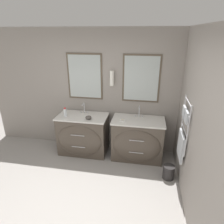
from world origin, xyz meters
The scene contains 11 objects.
ground_plane centered at (0.00, 0.00, 0.00)m, with size 16.00×16.00×0.00m, color #9E9993.
wall_back centered at (0.01, 2.04, 1.31)m, with size 4.99×0.17×2.60m.
wall_right centered at (1.73, 0.91, 1.29)m, with size 0.13×4.01×2.60m.
vanity_left centered at (-0.27, 1.65, 0.44)m, with size 1.06×0.66×0.86m.
vanity_right centered at (0.90, 1.65, 0.44)m, with size 1.06×0.66×0.86m.
faucet_left centered at (-0.27, 1.83, 0.98)m, with size 0.17×0.15×0.24m.
faucet_right centered at (0.90, 1.83, 0.98)m, with size 0.17×0.15×0.24m.
toiletry_bottle centered at (-0.61, 1.60, 0.95)m, with size 0.07×0.07×0.20m.
amenity_bowl centered at (-0.09, 1.54, 0.90)m, with size 0.13×0.13×0.08m.
soap_dish centered at (0.59, 1.58, 0.88)m, with size 0.10×0.07×0.04m.
waste_bin centered at (1.52, 1.10, 0.14)m, with size 0.21×0.21×0.26m.
Camera 1 is at (1.03, -1.99, 2.50)m, focal length 32.00 mm.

